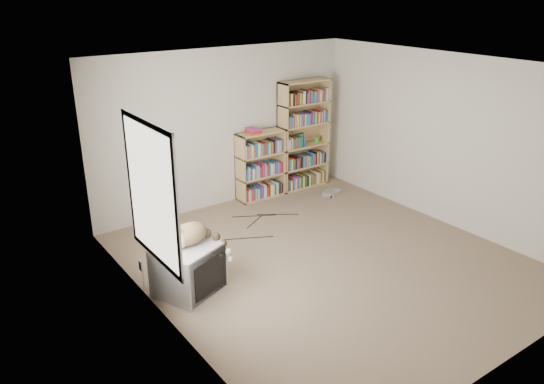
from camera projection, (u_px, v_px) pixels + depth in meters
floor at (327, 261)px, 6.92m from camera, size 4.50×5.00×0.01m
wall_back at (226, 128)px, 8.36m from camera, size 4.50×0.02×2.50m
wall_front at (523, 247)px, 4.57m from camera, size 4.50×0.02×2.50m
wall_left at (160, 213)px, 5.25m from camera, size 0.02×5.00×2.50m
wall_right at (447, 141)px, 7.68m from camera, size 0.02×5.00×2.50m
ceiling at (335, 66)px, 6.01m from camera, size 4.50×5.00×0.02m
window at (152, 193)px, 5.35m from camera, size 0.02×1.22×1.52m
crt_tv at (188, 269)px, 6.14m from camera, size 0.87×0.83×0.60m
cat at (195, 236)px, 6.04m from camera, size 0.74×0.50×0.56m
bookcase_tall at (303, 138)px, 9.18m from camera, size 0.94×0.30×1.88m
bookcase_short at (260, 168)px, 8.82m from camera, size 0.83×0.30×1.14m
book_stack at (254, 131)px, 8.48m from camera, size 0.20×0.26×0.08m
green_mug at (316, 139)px, 9.34m from camera, size 0.09×0.09×0.10m
framed_print at (300, 138)px, 9.25m from camera, size 0.14×0.05×0.19m
dvd_player at (332, 193)px, 9.09m from camera, size 0.38×0.33×0.07m
wall_outlet at (141, 266)px, 6.15m from camera, size 0.01×0.08×0.13m
floor_cables at (253, 225)px, 7.93m from camera, size 1.20×0.70×0.01m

